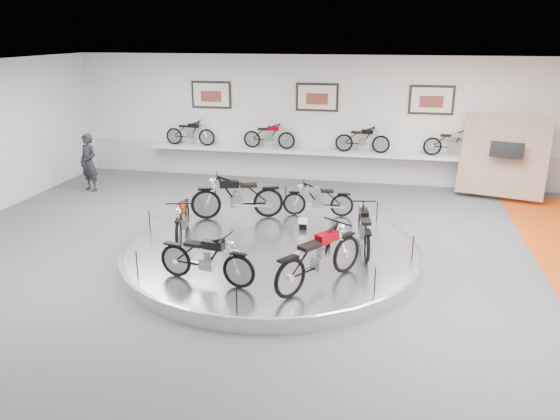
% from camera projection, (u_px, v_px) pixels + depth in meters
% --- Properties ---
extents(floor, '(16.00, 16.00, 0.00)m').
position_uv_depth(floor, '(269.00, 263.00, 11.57)').
color(floor, '#555558').
rests_on(floor, ground).
extents(ceiling, '(16.00, 16.00, 0.00)m').
position_uv_depth(ceiling, '(267.00, 69.00, 10.32)').
color(ceiling, white).
rests_on(ceiling, wall_back).
extents(wall_back, '(16.00, 0.00, 16.00)m').
position_uv_depth(wall_back, '(317.00, 119.00, 17.46)').
color(wall_back, silver).
rests_on(wall_back, floor).
extents(wall_front, '(16.00, 0.00, 16.00)m').
position_uv_depth(wall_front, '(76.00, 379.00, 4.43)').
color(wall_front, silver).
rests_on(wall_front, floor).
extents(dado_band, '(15.68, 0.04, 1.10)m').
position_uv_depth(dado_band, '(316.00, 164.00, 17.89)').
color(dado_band, '#BCBCBA').
rests_on(dado_band, floor).
extents(display_platform, '(6.40, 6.40, 0.30)m').
position_uv_depth(display_platform, '(272.00, 252.00, 11.80)').
color(display_platform, silver).
rests_on(display_platform, floor).
extents(platform_rim, '(6.40, 6.40, 0.10)m').
position_uv_depth(platform_rim, '(272.00, 246.00, 11.76)').
color(platform_rim, '#B2B2BA').
rests_on(platform_rim, display_platform).
extents(shelf, '(11.00, 0.55, 0.10)m').
position_uv_depth(shelf, '(315.00, 152.00, 17.49)').
color(shelf, silver).
rests_on(shelf, wall_back).
extents(poster_left, '(1.35, 0.06, 0.88)m').
position_uv_depth(poster_left, '(211.00, 95.00, 17.87)').
color(poster_left, beige).
rests_on(poster_left, wall_back).
extents(poster_center, '(1.35, 0.06, 0.88)m').
position_uv_depth(poster_center, '(317.00, 97.00, 17.20)').
color(poster_center, beige).
rests_on(poster_center, wall_back).
extents(poster_right, '(1.35, 0.06, 0.88)m').
position_uv_depth(poster_right, '(431.00, 100.00, 16.53)').
color(poster_right, beige).
rests_on(poster_right, wall_back).
extents(display_panel, '(2.56, 1.52, 2.30)m').
position_uv_depth(display_panel, '(504.00, 156.00, 15.77)').
color(display_panel, tan).
rests_on(display_panel, floor).
extents(shelf_bike_a, '(1.22, 0.43, 0.73)m').
position_uv_depth(shelf_bike_a, '(190.00, 134.00, 18.17)').
color(shelf_bike_a, black).
rests_on(shelf_bike_a, shelf).
extents(shelf_bike_b, '(1.22, 0.43, 0.73)m').
position_uv_depth(shelf_bike_b, '(269.00, 137.00, 17.65)').
color(shelf_bike_b, '#7C0009').
rests_on(shelf_bike_b, shelf).
extents(shelf_bike_c, '(1.22, 0.43, 0.73)m').
position_uv_depth(shelf_bike_c, '(362.00, 141.00, 17.07)').
color(shelf_bike_c, black).
rests_on(shelf_bike_c, shelf).
extents(shelf_bike_d, '(1.22, 0.43, 0.73)m').
position_uv_depth(shelf_bike_d, '(452.00, 144.00, 16.55)').
color(shelf_bike_d, silver).
rests_on(shelf_bike_d, shelf).
extents(bike_a, '(0.83, 1.71, 0.96)m').
position_uv_depth(bike_a, '(364.00, 228.00, 11.37)').
color(bike_a, black).
rests_on(bike_a, display_platform).
extents(bike_b, '(1.53, 0.66, 0.87)m').
position_uv_depth(bike_b, '(318.00, 199.00, 13.50)').
color(bike_b, silver).
rests_on(bike_b, display_platform).
extents(bike_c, '(2.03, 1.21, 1.13)m').
position_uv_depth(bike_c, '(237.00, 196.00, 13.28)').
color(bike_c, black).
rests_on(bike_c, display_platform).
extents(bike_d, '(0.94, 1.71, 0.95)m').
position_uv_depth(bike_d, '(182.00, 218.00, 11.99)').
color(bike_d, '#BA2300').
rests_on(bike_d, display_platform).
extents(bike_e, '(1.72, 0.86, 0.96)m').
position_uv_depth(bike_e, '(206.00, 258.00, 9.88)').
color(bike_e, black).
rests_on(bike_e, display_platform).
extents(bike_f, '(1.62, 1.95, 1.12)m').
position_uv_depth(bike_f, '(320.00, 256.00, 9.77)').
color(bike_f, '#7C0009').
rests_on(bike_f, display_platform).
extents(visitor, '(0.75, 0.63, 1.76)m').
position_uv_depth(visitor, '(89.00, 163.00, 16.59)').
color(visitor, black).
rests_on(visitor, floor).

